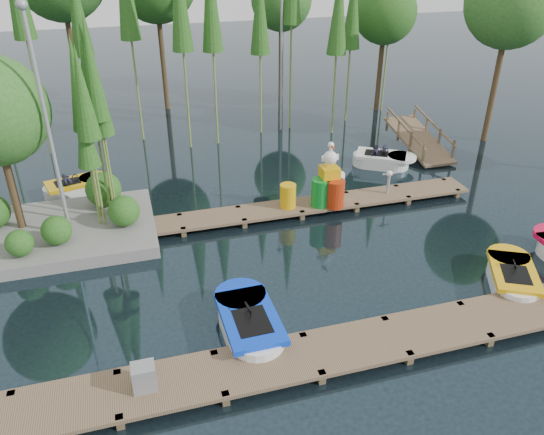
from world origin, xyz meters
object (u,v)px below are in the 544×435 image
object	(u,v)px
utility_cabinet	(144,377)
island	(26,143)
boat_yellow_far	(75,187)
boat_blue	(249,325)
drum_cluster	(330,186)
yellow_barrel	(288,196)

from	to	relation	value
utility_cabinet	island	bearing A→B (deg)	108.23
boat_yellow_far	boat_blue	bearing A→B (deg)	-60.92
drum_cluster	boat_blue	bearing A→B (deg)	-127.85
island	boat_yellow_far	xyz separation A→B (m)	(0.77, 3.02, -2.93)
boat_yellow_far	utility_cabinet	distance (m)	10.96
utility_cabinet	yellow_barrel	distance (m)	8.83
boat_yellow_far	yellow_barrel	xyz separation A→B (m)	(7.18, -3.81, 0.46)
island	drum_cluster	xyz separation A→B (m)	(9.42, -0.95, -2.22)
utility_cabinet	boat_blue	bearing A→B (deg)	27.57
island	boat_yellow_far	size ratio (longest dim) A/B	2.59
boat_yellow_far	drum_cluster	world-z (taller)	drum_cluster
island	utility_cabinet	distance (m)	8.60
utility_cabinet	yellow_barrel	world-z (taller)	yellow_barrel
utility_cabinet	yellow_barrel	bearing A→B (deg)	52.44
island	yellow_barrel	world-z (taller)	island
yellow_barrel	boat_blue	bearing A→B (deg)	-116.28
boat_yellow_far	utility_cabinet	size ratio (longest dim) A/B	4.34
boat_yellow_far	drum_cluster	xyz separation A→B (m)	(8.65, -3.97, 0.71)
boat_blue	yellow_barrel	distance (m)	6.31
boat_yellow_far	utility_cabinet	bearing A→B (deg)	-76.40
island	boat_blue	distance (m)	8.74
boat_blue	boat_yellow_far	distance (m)	10.43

